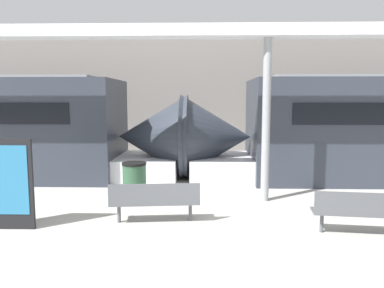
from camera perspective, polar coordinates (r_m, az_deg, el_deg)
name	(u,v)px	position (r m, az deg, el deg)	size (l,w,h in m)	color
ground_plane	(199,254)	(6.31, 1.12, -16.39)	(60.00, 60.00, 0.00)	#B2AFA8
station_wall	(202,99)	(16.34, 1.50, 6.87)	(56.00, 0.20, 5.00)	gray
bench_near	(155,199)	(7.63, -5.71, -8.40)	(1.85, 0.62, 0.83)	#4C4F54
bench_far	(366,210)	(7.59, 24.94, -9.09)	(1.89, 0.65, 0.83)	#4C4F54
trash_bin	(134,182)	(9.31, -8.76, -5.68)	(0.60, 0.60, 0.96)	#2D5138
poster_board	(6,184)	(7.99, -26.51, -5.45)	(1.06, 0.07, 1.75)	black
support_column_near	(266,121)	(9.21, 11.23, 3.48)	(0.20, 0.20, 3.94)	gray
canopy_beam	(268,31)	(9.33, 11.54, 16.52)	(28.00, 0.60, 0.28)	silver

